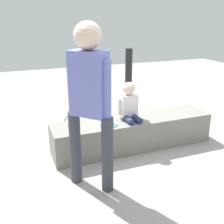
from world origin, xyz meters
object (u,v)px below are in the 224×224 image
child_seated (129,103)px  party_cup_red (57,141)px  cake_plate (109,123)px  water_bottle_far_side (120,120)px  water_bottle_near_gift (93,126)px  handbag_black_leather (73,128)px  gift_bag (104,127)px  adult_standing (89,94)px

child_seated → party_cup_red: (-0.89, 0.41, -0.56)m
cake_plate → water_bottle_far_side: size_ratio=0.95×
water_bottle_near_gift → party_cup_red: water_bottle_near_gift is taller
water_bottle_near_gift → handbag_black_leather: handbag_black_leather is taller
handbag_black_leather → water_bottle_far_side: bearing=5.5°
cake_plate → water_bottle_near_gift: size_ratio=1.11×
cake_plate → gift_bag: 0.59m
cake_plate → child_seated: bearing=16.0°
party_cup_red → handbag_black_leather: 0.34m
cake_plate → party_cup_red: bearing=139.1°
cake_plate → handbag_black_leather: size_ratio=0.65×
adult_standing → cake_plate: adult_standing is taller
adult_standing → water_bottle_far_side: size_ratio=6.87×
adult_standing → handbag_black_leather: size_ratio=4.74×
adult_standing → gift_bag: size_ratio=4.86×
cake_plate → handbag_black_leather: bearing=113.6°
cake_plate → water_bottle_far_side: bearing=58.5°
gift_bag → water_bottle_near_gift: gift_bag is taller
water_bottle_near_gift → handbag_black_leather: (-0.32, -0.04, 0.03)m
cake_plate → water_bottle_far_side: (0.47, 0.76, -0.31)m
water_bottle_far_side → party_cup_red: size_ratio=2.27×
child_seated → water_bottle_far_side: (0.16, 0.67, -0.50)m
adult_standing → water_bottle_near_gift: bearing=71.8°
child_seated → water_bottle_near_gift: bearing=114.1°
water_bottle_far_side → party_cup_red: bearing=-165.7°
adult_standing → cake_plate: size_ratio=7.26×
cake_plate → water_bottle_near_gift: 0.80m
handbag_black_leather → child_seated: bearing=-44.4°
adult_standing → water_bottle_far_side: 1.82m
gift_bag → water_bottle_far_side: (0.35, 0.25, -0.04)m
child_seated → water_bottle_near_gift: child_seated is taller
water_bottle_far_side → gift_bag: bearing=-144.6°
gift_bag → water_bottle_far_side: size_ratio=1.41×
water_bottle_far_side → adult_standing: bearing=-123.2°
water_bottle_far_side → handbag_black_leather: 0.77m
child_seated → water_bottle_far_side: size_ratio=2.04×
water_bottle_near_gift → party_cup_red: bearing=-158.5°
party_cup_red → water_bottle_near_gift: bearing=21.5°
handbag_black_leather → party_cup_red: bearing=-145.1°
child_seated → adult_standing: 1.04m
child_seated → party_cup_red: bearing=155.3°
child_seated → handbag_black_leather: (-0.61, 0.60, -0.49)m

